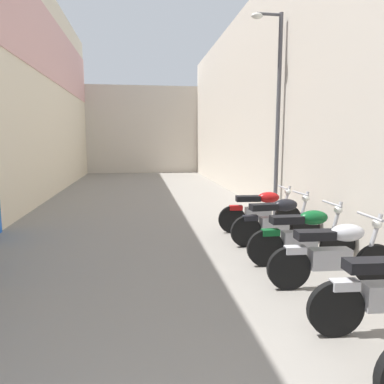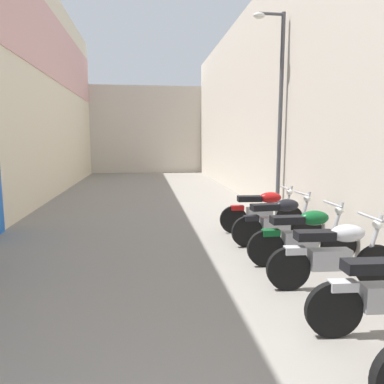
{
  "view_description": "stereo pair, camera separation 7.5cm",
  "coord_description": "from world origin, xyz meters",
  "px_view_note": "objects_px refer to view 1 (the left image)",
  "views": [
    {
      "loc": [
        -0.22,
        -0.0,
        2.04
      ],
      "look_at": [
        0.56,
        5.45,
        1.24
      ],
      "focal_mm": 33.84,
      "sensor_mm": 36.0,
      "label": 1
    },
    {
      "loc": [
        -0.15,
        -0.01,
        2.04
      ],
      "look_at": [
        0.56,
        5.45,
        1.24
      ],
      "focal_mm": 33.84,
      "sensor_mm": 36.0,
      "label": 2
    }
  ],
  "objects_px": {
    "motorcycle_seventh": "(261,210)",
    "street_lamp": "(275,103)",
    "motorcycle_fourth": "(334,253)",
    "motorcycle_sixth": "(277,220)",
    "motorcycle_fifth": "(303,235)"
  },
  "relations": [
    {
      "from": "motorcycle_fourth",
      "to": "motorcycle_sixth",
      "type": "distance_m",
      "value": 2.1
    },
    {
      "from": "motorcycle_fourth",
      "to": "motorcycle_fifth",
      "type": "bearing_deg",
      "value": 90.0
    },
    {
      "from": "motorcycle_sixth",
      "to": "motorcycle_seventh",
      "type": "height_order",
      "value": "same"
    },
    {
      "from": "motorcycle_fourth",
      "to": "motorcycle_sixth",
      "type": "height_order",
      "value": "same"
    },
    {
      "from": "motorcycle_seventh",
      "to": "street_lamp",
      "type": "xyz_separation_m",
      "value": [
        0.71,
        1.19,
        2.41
      ]
    },
    {
      "from": "motorcycle_fourth",
      "to": "motorcycle_seventh",
      "type": "bearing_deg",
      "value": 90.0
    },
    {
      "from": "motorcycle_sixth",
      "to": "motorcycle_seventh",
      "type": "distance_m",
      "value": 0.96
    },
    {
      "from": "motorcycle_fifth",
      "to": "street_lamp",
      "type": "relative_size",
      "value": 0.37
    },
    {
      "from": "motorcycle_fourth",
      "to": "motorcycle_fifth",
      "type": "height_order",
      "value": "same"
    },
    {
      "from": "motorcycle_fifth",
      "to": "motorcycle_seventh",
      "type": "xyz_separation_m",
      "value": [
        -0.0,
        2.09,
        0.0
      ]
    },
    {
      "from": "motorcycle_seventh",
      "to": "motorcycle_sixth",
      "type": "bearing_deg",
      "value": -90.0
    },
    {
      "from": "motorcycle_fifth",
      "to": "motorcycle_seventh",
      "type": "bearing_deg",
      "value": 90.0
    },
    {
      "from": "motorcycle_fourth",
      "to": "street_lamp",
      "type": "xyz_separation_m",
      "value": [
        0.71,
        4.25,
        2.41
      ]
    },
    {
      "from": "motorcycle_fourth",
      "to": "motorcycle_fifth",
      "type": "distance_m",
      "value": 0.96
    },
    {
      "from": "motorcycle_fifth",
      "to": "motorcycle_sixth",
      "type": "bearing_deg",
      "value": 90.0
    }
  ]
}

